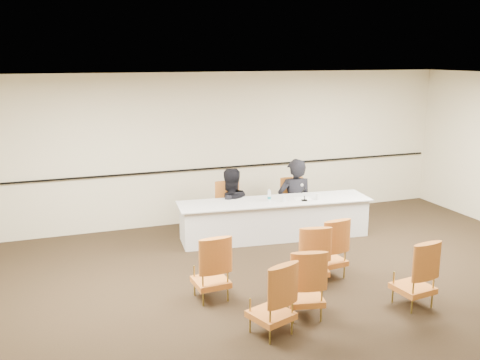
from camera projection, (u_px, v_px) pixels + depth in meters
name	position (u px, v px, depth m)	size (l,w,h in m)	color
floor	(308.00, 300.00, 7.41)	(10.00, 10.00, 0.00)	black
ceiling	(315.00, 81.00, 6.73)	(10.00, 10.00, 0.00)	white
wall_back	(219.00, 148.00, 10.73)	(10.00, 0.04, 3.00)	beige
wall_rail	(220.00, 168.00, 10.79)	(9.80, 0.04, 0.03)	black
panel_table	(275.00, 219.00, 9.89)	(3.56, 0.83, 0.71)	silver
panelist_main	(295.00, 207.00, 10.52)	(0.71, 0.46, 1.93)	black
panelist_main_chair	(295.00, 203.00, 10.51)	(0.50, 0.50, 0.95)	#A45E1D
panelist_second	(230.00, 213.00, 10.22)	(0.85, 0.66, 1.75)	black
panelist_second_chair	(230.00, 208.00, 10.20)	(0.50, 0.50, 0.95)	#A45E1D
papers	(303.00, 198.00, 9.94)	(0.30, 0.22, 0.00)	white
microphone	(305.00, 193.00, 9.75)	(0.11, 0.21, 0.29)	black
water_bottle	(269.00, 195.00, 9.75)	(0.07, 0.07, 0.22)	#187885
drinking_glass	(284.00, 199.00, 9.72)	(0.06, 0.06, 0.10)	silver
coffee_cup	(318.00, 197.00, 9.85)	(0.08, 0.08, 0.12)	silver
aud_chair_front_left	(211.00, 266.00, 7.35)	(0.50, 0.50, 0.95)	#A45E1D
aud_chair_front_mid	(311.00, 255.00, 7.79)	(0.50, 0.50, 0.95)	#A45E1D
aud_chair_front_right	(328.00, 247.00, 8.11)	(0.50, 0.50, 0.95)	#A45E1D
aud_chair_back_left	(271.00, 297.00, 6.41)	(0.50, 0.50, 0.95)	#A45E1D
aud_chair_back_mid	(305.00, 282.00, 6.85)	(0.50, 0.50, 0.95)	#A45E1D
aud_chair_back_right	(414.00, 272.00, 7.16)	(0.50, 0.50, 0.95)	#A45E1D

